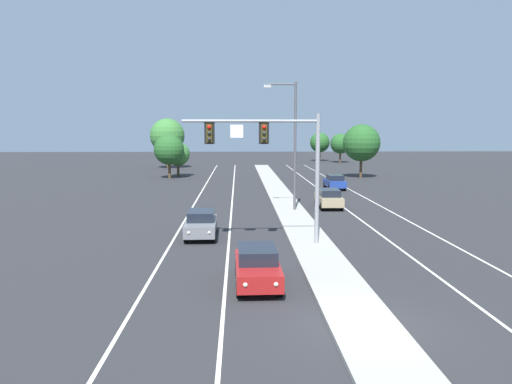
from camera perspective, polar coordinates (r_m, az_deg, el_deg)
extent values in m
plane|color=#28282B|center=(17.44, 12.22, -14.79)|extent=(260.00, 260.00, 0.00)
cube|color=#9E9B93|center=(34.50, 4.86, -3.51)|extent=(2.40, 110.00, 0.15)
cube|color=silver|center=(41.17, -2.83, -1.84)|extent=(0.14, 100.00, 0.01)
cube|color=silver|center=(42.10, 10.07, -1.74)|extent=(0.14, 100.00, 0.01)
cube|color=silver|center=(41.34, -7.41, -1.85)|extent=(0.14, 100.00, 0.01)
cube|color=silver|center=(42.91, 14.39, -1.69)|extent=(0.14, 100.00, 0.01)
cylinder|color=gray|center=(27.54, 7.09, 1.47)|extent=(0.24, 0.24, 7.20)
cylinder|color=gray|center=(27.06, -0.66, 8.21)|extent=(7.42, 0.16, 0.16)
cube|color=black|center=(27.12, 0.92, 6.83)|extent=(0.56, 0.06, 1.20)
cube|color=#38330F|center=(27.08, 0.92, 6.83)|extent=(0.32, 0.32, 1.00)
sphere|color=red|center=(26.91, 0.94, 7.51)|extent=(0.22, 0.22, 0.22)
sphere|color=#282828|center=(26.91, 0.94, 6.83)|extent=(0.22, 0.22, 0.22)
sphere|color=#282828|center=(26.92, 0.94, 6.15)|extent=(0.22, 0.22, 0.22)
cube|color=black|center=(27.13, -5.39, 6.80)|extent=(0.56, 0.06, 1.20)
cube|color=#38330F|center=(27.09, -5.40, 6.80)|extent=(0.32, 0.32, 1.00)
sphere|color=red|center=(26.92, -5.43, 7.48)|extent=(0.22, 0.22, 0.22)
sphere|color=#282828|center=(26.92, -5.42, 6.80)|extent=(0.22, 0.22, 0.22)
sphere|color=#282828|center=(26.93, -5.41, 6.12)|extent=(0.22, 0.22, 0.22)
cube|color=white|center=(27.03, -2.24, 7.04)|extent=(0.70, 0.04, 0.70)
cylinder|color=#4C4C51|center=(38.95, 4.54, 5.24)|extent=(0.20, 0.20, 10.00)
cylinder|color=#4C4C51|center=(38.97, 2.96, 12.32)|extent=(2.20, 0.12, 0.12)
cube|color=#B7B7B2|center=(38.88, 1.31, 12.12)|extent=(0.56, 0.28, 0.20)
cube|color=maroon|center=(20.90, 0.16, -8.94)|extent=(1.88, 4.43, 0.70)
cube|color=black|center=(20.95, 0.13, -7.11)|extent=(1.62, 2.40, 0.56)
sphere|color=#EAE5C6|center=(18.85, 2.32, -10.60)|extent=(0.18, 0.18, 0.18)
sphere|color=#EAE5C6|center=(18.78, -1.24, -10.66)|extent=(0.18, 0.18, 0.18)
cylinder|color=black|center=(19.64, 2.79, -11.09)|extent=(0.23, 0.64, 0.64)
cylinder|color=black|center=(19.55, -1.97, -11.17)|extent=(0.23, 0.64, 0.64)
cylinder|color=black|center=(22.49, 2.00, -8.69)|extent=(0.23, 0.64, 0.64)
cylinder|color=black|center=(22.41, -2.12, -8.75)|extent=(0.23, 0.64, 0.64)
cube|color=slate|center=(30.18, -6.36, -3.93)|extent=(1.87, 4.43, 0.70)
cube|color=black|center=(30.28, -6.35, -2.68)|extent=(1.62, 2.40, 0.56)
sphere|color=#EAE5C6|center=(28.01, -5.44, -4.69)|extent=(0.18, 0.18, 0.18)
sphere|color=#EAE5C6|center=(28.08, -7.79, -4.69)|extent=(0.18, 0.18, 0.18)
cylinder|color=black|center=(28.75, -4.92, -5.19)|extent=(0.23, 0.64, 0.64)
cylinder|color=black|center=(28.85, -8.11, -5.19)|extent=(0.23, 0.64, 0.64)
cylinder|color=black|center=(31.69, -4.75, -4.02)|extent=(0.23, 0.64, 0.64)
cylinder|color=black|center=(31.78, -7.64, -4.03)|extent=(0.23, 0.64, 0.64)
cube|color=tan|center=(41.60, 8.38, -0.89)|extent=(1.85, 4.42, 0.70)
cube|color=black|center=(41.30, 8.44, -0.06)|extent=(1.61, 2.39, 0.56)
sphere|color=#EAE5C6|center=(43.63, 7.15, -0.42)|extent=(0.18, 0.18, 0.18)
sphere|color=#EAE5C6|center=(43.82, 8.64, -0.41)|extent=(0.18, 0.18, 0.18)
cylinder|color=black|center=(42.99, 6.98, -1.07)|extent=(0.23, 0.64, 0.64)
cylinder|color=black|center=(43.25, 9.08, -1.06)|extent=(0.23, 0.64, 0.64)
cylinder|color=black|center=(40.06, 7.60, -1.69)|extent=(0.23, 0.64, 0.64)
cylinder|color=black|center=(40.34, 9.85, -1.67)|extent=(0.23, 0.64, 0.64)
cube|color=navy|center=(54.69, 9.05, 1.04)|extent=(1.81, 4.40, 0.70)
cube|color=black|center=(54.42, 9.11, 1.67)|extent=(1.59, 2.38, 0.56)
sphere|color=#EAE5C6|center=(56.72, 8.06, 1.32)|extent=(0.18, 0.18, 0.18)
sphere|color=#EAE5C6|center=(56.93, 9.21, 1.32)|extent=(0.18, 0.18, 0.18)
cylinder|color=black|center=(56.05, 7.95, 0.85)|extent=(0.22, 0.64, 0.64)
cylinder|color=black|center=(56.35, 9.56, 0.85)|extent=(0.22, 0.64, 0.64)
cylinder|color=black|center=(53.12, 8.50, 0.48)|extent=(0.22, 0.64, 0.64)
cylinder|color=black|center=(53.43, 10.19, 0.49)|extent=(0.22, 0.64, 0.64)
cylinder|color=#4C3823|center=(84.39, -10.14, 3.78)|extent=(0.36, 0.36, 3.15)
sphere|color=#387533|center=(84.26, -10.20, 6.41)|extent=(5.75, 5.75, 5.75)
cylinder|color=#4C3823|center=(103.00, 7.36, 4.18)|extent=(0.36, 0.36, 2.21)
sphere|color=#235623|center=(102.89, 7.38, 5.69)|extent=(4.04, 4.04, 4.04)
cylinder|color=#4C3823|center=(69.48, -8.98, 2.54)|extent=(0.36, 0.36, 1.81)
sphere|color=#387533|center=(69.34, -9.01, 4.37)|extent=(3.31, 3.31, 3.31)
cylinder|color=#4C3823|center=(68.16, 12.02, 2.76)|extent=(0.36, 0.36, 2.72)
sphere|color=#235623|center=(67.99, 12.09, 5.57)|extent=(4.97, 4.97, 4.97)
cylinder|color=#4C3823|center=(98.57, 9.69, 3.98)|extent=(0.36, 0.36, 2.15)
sphere|color=#235623|center=(98.46, 9.73, 5.53)|extent=(3.94, 3.94, 3.94)
cylinder|color=#4C3823|center=(66.93, -9.96, 2.51)|extent=(0.36, 0.36, 2.21)
sphere|color=#235623|center=(66.76, -10.01, 4.84)|extent=(4.04, 4.04, 4.04)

